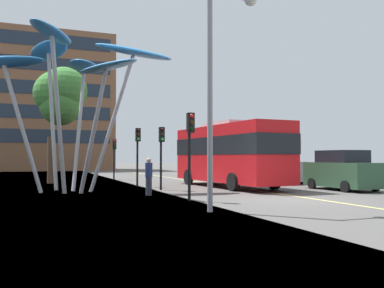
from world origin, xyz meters
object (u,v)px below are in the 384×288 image
at_px(red_bus, 229,152).
at_px(leaf_sculpture, 75,66).
at_px(car_parked_mid, 342,171).
at_px(car_parked_far, 280,168).
at_px(street_lamp, 222,67).
at_px(traffic_light_island_mid, 138,144).
at_px(traffic_light_kerb_near, 190,137).
at_px(pedestrian, 149,177).
at_px(traffic_light_opposite, 114,150).
at_px(traffic_light_kerb_far, 162,144).

xyz_separation_m(red_bus, leaf_sculpture, (-8.97, -0.18, 4.43)).
distance_m(car_parked_mid, car_parked_far, 6.29).
bearing_deg(leaf_sculpture, street_lamp, -68.92).
height_order(traffic_light_island_mid, street_lamp, street_lamp).
height_order(traffic_light_kerb_near, car_parked_mid, traffic_light_kerb_near).
height_order(red_bus, traffic_light_kerb_near, red_bus).
bearing_deg(red_bus, street_lamp, -117.05).
height_order(street_lamp, pedestrian, street_lamp).
relative_size(leaf_sculpture, traffic_light_island_mid, 3.00).
bearing_deg(pedestrian, traffic_light_kerb_near, -74.26).
bearing_deg(street_lamp, traffic_light_kerb_near, 87.73).
distance_m(traffic_light_kerb_near, traffic_light_opposite, 17.76).
bearing_deg(car_parked_far, red_bus, -157.02).
distance_m(car_parked_far, street_lamp, 16.17).
bearing_deg(red_bus, traffic_light_kerb_near, -126.57).
xyz_separation_m(traffic_light_opposite, street_lamp, (-0.34, -21.08, 2.42)).
height_order(red_bus, traffic_light_kerb_far, red_bus).
relative_size(leaf_sculpture, traffic_light_kerb_far, 3.11).
bearing_deg(red_bus, traffic_light_kerb_far, -169.24).
xyz_separation_m(red_bus, pedestrian, (-5.90, -3.64, -1.23)).
relative_size(traffic_light_island_mid, car_parked_mid, 0.80).
distance_m(traffic_light_opposite, car_parked_mid, 18.02).
height_order(leaf_sculpture, traffic_light_kerb_far, leaf_sculpture).
xyz_separation_m(red_bus, traffic_light_island_mid, (-5.04, 2.15, 0.45)).
xyz_separation_m(leaf_sculpture, traffic_light_opposite, (4.15, 11.18, -4.19)).
distance_m(red_bus, car_parked_mid, 6.44).
bearing_deg(car_parked_mid, traffic_light_kerb_far, 159.75).
bearing_deg(car_parked_far, leaf_sculpture, -170.79).
relative_size(red_bus, traffic_light_opposite, 3.15).
height_order(traffic_light_island_mid, car_parked_far, traffic_light_island_mid).
height_order(red_bus, traffic_light_opposite, red_bus).
bearing_deg(traffic_light_kerb_far, traffic_light_opposite, 91.77).
bearing_deg(leaf_sculpture, traffic_light_kerb_far, -8.33).
xyz_separation_m(red_bus, traffic_light_kerb_far, (-4.45, -0.85, 0.36)).
distance_m(car_parked_mid, pedestrian, 10.65).
distance_m(traffic_light_kerb_near, traffic_light_kerb_far, 5.95).
relative_size(red_bus, street_lamp, 1.37).
xyz_separation_m(traffic_light_kerb_near, traffic_light_kerb_far, (0.57, 5.92, -0.12)).
distance_m(leaf_sculpture, pedestrian, 7.31).
distance_m(traffic_light_kerb_near, car_parked_far, 13.33).
relative_size(traffic_light_island_mid, pedestrian, 2.02).
bearing_deg(traffic_light_kerb_far, leaf_sculpture, 171.67).
distance_m(traffic_light_kerb_far, traffic_light_island_mid, 3.05).
relative_size(leaf_sculpture, pedestrian, 6.07).
relative_size(traffic_light_island_mid, street_lamp, 0.48).
xyz_separation_m(car_parked_mid, car_parked_far, (0.13, 6.29, 0.03)).
bearing_deg(traffic_light_kerb_far, street_lamp, -94.34).
xyz_separation_m(red_bus, car_parked_mid, (4.73, -4.23, -1.09)).
distance_m(red_bus, leaf_sculpture, 10.01).
xyz_separation_m(leaf_sculpture, car_parked_far, (13.82, 2.24, -5.49)).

